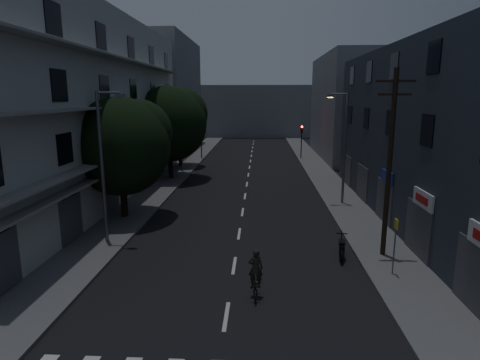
# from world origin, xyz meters

# --- Properties ---
(ground) EXTENTS (160.00, 160.00, 0.00)m
(ground) POSITION_xyz_m (0.00, 25.00, 0.00)
(ground) COLOR black
(ground) RESTS_ON ground
(sidewalk_left) EXTENTS (3.00, 90.00, 0.15)m
(sidewalk_left) POSITION_xyz_m (-7.50, 25.00, 0.07)
(sidewalk_left) COLOR #565659
(sidewalk_left) RESTS_ON ground
(sidewalk_right) EXTENTS (3.00, 90.00, 0.15)m
(sidewalk_right) POSITION_xyz_m (7.50, 25.00, 0.07)
(sidewalk_right) COLOR #565659
(sidewalk_right) RESTS_ON ground
(lane_markings) EXTENTS (0.15, 60.50, 0.01)m
(lane_markings) POSITION_xyz_m (0.00, 31.25, 0.01)
(lane_markings) COLOR beige
(lane_markings) RESTS_ON ground
(building_left) EXTENTS (7.00, 36.00, 14.00)m
(building_left) POSITION_xyz_m (-11.98, 18.00, 6.99)
(building_left) COLOR #B5B5B0
(building_left) RESTS_ON ground
(building_right) EXTENTS (6.19, 28.00, 11.00)m
(building_right) POSITION_xyz_m (11.99, 14.00, 5.50)
(building_right) COLOR #292F38
(building_right) RESTS_ON ground
(building_far_left) EXTENTS (6.00, 20.00, 16.00)m
(building_far_left) POSITION_xyz_m (-12.00, 48.00, 8.00)
(building_far_left) COLOR slate
(building_far_left) RESTS_ON ground
(building_far_right) EXTENTS (6.00, 20.00, 13.00)m
(building_far_right) POSITION_xyz_m (12.00, 42.00, 6.50)
(building_far_right) COLOR slate
(building_far_right) RESTS_ON ground
(building_far_end) EXTENTS (24.00, 8.00, 10.00)m
(building_far_end) POSITION_xyz_m (0.00, 70.00, 5.00)
(building_far_end) COLOR slate
(building_far_end) RESTS_ON ground
(tree_near) EXTENTS (6.27, 6.27, 7.73)m
(tree_near) POSITION_xyz_m (-7.60, 13.72, 4.99)
(tree_near) COLOR black
(tree_near) RESTS_ON sidewalk_left
(tree_mid) EXTENTS (7.09, 7.09, 8.72)m
(tree_mid) POSITION_xyz_m (-7.33, 26.47, 5.60)
(tree_mid) COLOR black
(tree_mid) RESTS_ON sidewalk_left
(tree_far) EXTENTS (5.05, 5.05, 6.25)m
(tree_far) POSITION_xyz_m (-7.73, 33.33, 4.06)
(tree_far) COLOR black
(tree_far) RESTS_ON sidewalk_left
(traffic_signal_far_right) EXTENTS (0.28, 0.37, 4.10)m
(traffic_signal_far_right) POSITION_xyz_m (6.42, 39.90, 3.10)
(traffic_signal_far_right) COLOR black
(traffic_signal_far_right) RESTS_ON sidewalk_right
(traffic_signal_far_left) EXTENTS (0.28, 0.37, 4.10)m
(traffic_signal_far_left) POSITION_xyz_m (-6.31, 39.31, 3.10)
(traffic_signal_far_left) COLOR black
(traffic_signal_far_left) RESTS_ON sidewalk_left
(street_lamp_left_near) EXTENTS (1.51, 0.25, 8.00)m
(street_lamp_left_near) POSITION_xyz_m (-7.02, 9.16, 4.60)
(street_lamp_left_near) COLOR #5B5D63
(street_lamp_left_near) RESTS_ON sidewalk_left
(street_lamp_right) EXTENTS (1.51, 0.25, 8.00)m
(street_lamp_right) POSITION_xyz_m (7.17, 17.82, 4.60)
(street_lamp_right) COLOR slate
(street_lamp_right) RESTS_ON sidewalk_right
(street_lamp_left_far) EXTENTS (1.51, 0.25, 8.00)m
(street_lamp_left_far) POSITION_xyz_m (-6.91, 30.04, 4.60)
(street_lamp_left_far) COLOR #595C61
(street_lamp_left_far) RESTS_ON sidewalk_left
(utility_pole) EXTENTS (1.80, 0.24, 9.00)m
(utility_pole) POSITION_xyz_m (7.34, 7.91, 4.87)
(utility_pole) COLOR black
(utility_pole) RESTS_ON sidewalk_right
(bus_stop_sign) EXTENTS (0.06, 0.35, 2.52)m
(bus_stop_sign) POSITION_xyz_m (7.09, 5.62, 1.89)
(bus_stop_sign) COLOR #595B60
(bus_stop_sign) RESTS_ON sidewalk_right
(motorcycle) EXTENTS (0.60, 1.92, 1.24)m
(motorcycle) POSITION_xyz_m (5.24, 7.63, 0.49)
(motorcycle) COLOR black
(motorcycle) RESTS_ON ground
(cyclist) EXTENTS (0.60, 1.60, 2.01)m
(cyclist) POSITION_xyz_m (1.04, 3.55, 0.68)
(cyclist) COLOR black
(cyclist) RESTS_ON ground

